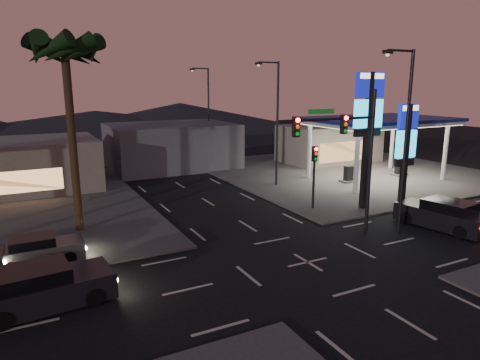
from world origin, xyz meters
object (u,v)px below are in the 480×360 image
pylon_sign_short (406,140)px  suv_station (444,215)px  car_lane_a_front (43,288)px  gas_station (379,122)px  traffic_signal_mast (347,143)px  pylon_sign_tall (368,114)px  car_lane_b_front (38,250)px

pylon_sign_short → suv_station: (-0.99, -4.04, -3.86)m
pylon_sign_short → car_lane_a_front: pylon_sign_short is taller
car_lane_a_front → gas_station: bearing=21.6°
traffic_signal_mast → pylon_sign_tall: bearing=36.5°
pylon_sign_tall → suv_station: pylon_sign_tall is taller
pylon_sign_short → traffic_signal_mast: (-7.24, -2.51, 0.57)m
car_lane_b_front → gas_station: bearing=12.8°
gas_station → suv_station: gas_station is taller
car_lane_b_front → suv_station: suv_station is taller
suv_station → traffic_signal_mast: bearing=166.3°
traffic_signal_mast → suv_station: 7.82m
pylon_sign_short → car_lane_b_front: pylon_sign_short is taller
pylon_sign_short → pylon_sign_tall: bearing=158.2°
pylon_sign_short → car_lane_a_front: size_ratio=1.35×
gas_station → traffic_signal_mast: 15.82m
gas_station → car_lane_a_front: size_ratio=2.35×
car_lane_b_front → pylon_sign_short: bearing=-3.4°
gas_station → car_lane_b_front: 28.34m
pylon_sign_short → car_lane_b_front: 22.70m
pylon_sign_tall → pylon_sign_short: bearing=-21.8°
pylon_sign_tall → suv_station: 7.69m
gas_station → pylon_sign_tall: pylon_sign_tall is taller
suv_station → pylon_sign_tall: bearing=106.7°
pylon_sign_tall → traffic_signal_mast: bearing=-143.5°
car_lane_a_front → suv_station: size_ratio=0.97×
suv_station → car_lane_b_front: bearing=165.9°
pylon_sign_tall → suv_station: bearing=-73.3°
pylon_sign_short → car_lane_a_front: (-22.33, -3.33, -3.89)m
car_lane_b_front → suv_station: 21.97m
pylon_sign_short → suv_station: bearing=-103.7°
pylon_sign_short → car_lane_a_front: bearing=-171.5°
traffic_signal_mast → pylon_sign_short: bearing=19.1°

